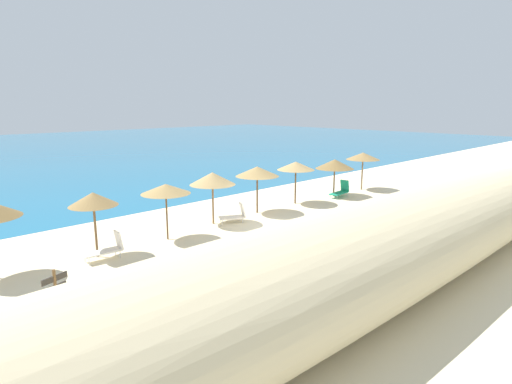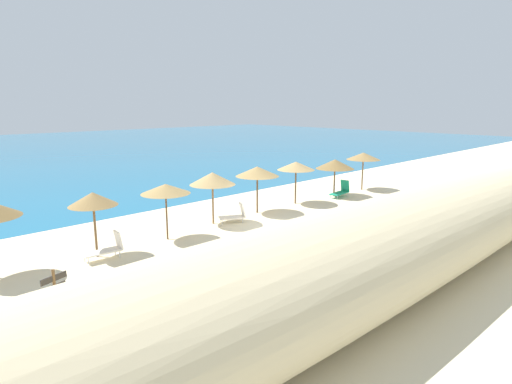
{
  "view_description": "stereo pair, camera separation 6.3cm",
  "coord_description": "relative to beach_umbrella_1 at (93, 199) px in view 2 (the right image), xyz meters",
  "views": [
    {
      "loc": [
        -14.94,
        -14.39,
        6.14
      ],
      "look_at": [
        1.04,
        1.92,
        1.45
      ],
      "focal_mm": 29.84,
      "sensor_mm": 36.0,
      "label": 1
    },
    {
      "loc": [
        -14.89,
        -14.43,
        6.14
      ],
      "look_at": [
        1.04,
        1.92,
        1.45
      ],
      "focal_mm": 29.84,
      "sensor_mm": 36.0,
      "label": 2
    }
  ],
  "objects": [
    {
      "name": "beach_umbrella_4",
      "position": [
        9.83,
        0.59,
        -0.01
      ],
      "size": [
        2.48,
        2.48,
        2.71
      ],
      "color": "brown",
      "rests_on": "ground_plane"
    },
    {
      "name": "dune_ridge",
      "position": [
        4.5,
        -9.92,
        -0.86
      ],
      "size": [
        54.51,
        6.29,
        3.14
      ],
      "primitive_type": "ellipsoid",
      "rotation": [
        0.0,
        0.0,
        -0.03
      ],
      "color": "beige",
      "rests_on": "ground_plane"
    },
    {
      "name": "wooden_signpost",
      "position": [
        -3.08,
        -4.19,
        -1.51
      ],
      "size": [
        0.81,
        0.29,
        1.51
      ],
      "rotation": [
        0.0,
        0.0,
        0.31
      ],
      "color": "brown",
      "rests_on": "ground_plane"
    },
    {
      "name": "beach_umbrella_6",
      "position": [
        16.81,
        0.19,
        -0.21
      ],
      "size": [
        2.58,
        2.58,
        2.54
      ],
      "color": "brown",
      "rests_on": "ground_plane"
    },
    {
      "name": "ground_plane",
      "position": [
        7.97,
        -2.07,
        -2.43
      ],
      "size": [
        160.0,
        160.0,
        0.0
      ],
      "primitive_type": "plane",
      "color": "beige"
    },
    {
      "name": "beach_umbrella_3",
      "position": [
        6.55,
        0.55,
        -0.02
      ],
      "size": [
        2.37,
        2.37,
        2.74
      ],
      "color": "brown",
      "rests_on": "ground_plane"
    },
    {
      "name": "sea_water",
      "position": [
        7.97,
        44.79,
        -2.42
      ],
      "size": [
        160.0,
        78.9,
        0.01
      ],
      "primitive_type": "cube",
      "color": "#1E6B93",
      "rests_on": "ground_plane"
    },
    {
      "name": "beach_umbrella_5",
      "position": [
        13.23,
        0.6,
        -0.02
      ],
      "size": [
        2.34,
        2.34,
        2.67
      ],
      "color": "brown",
      "rests_on": "ground_plane"
    },
    {
      "name": "lounge_chair_2",
      "position": [
        16.98,
        -0.26,
        -2.02
      ],
      "size": [
        1.69,
        0.75,
        1.09
      ],
      "rotation": [
        0.0,
        0.0,
        1.65
      ],
      "color": "#199972",
      "rests_on": "ground_plane"
    },
    {
      "name": "lounge_chair_1",
      "position": [
        7.54,
        -0.05,
        -2.03
      ],
      "size": [
        1.51,
        1.21,
        1.03
      ],
      "rotation": [
        0.0,
        0.0,
        1.08
      ],
      "color": "white",
      "rests_on": "ground_plane"
    },
    {
      "name": "beach_umbrella_2",
      "position": [
        3.37,
        -0.03,
        -0.04
      ],
      "size": [
        2.26,
        2.26,
        2.62
      ],
      "color": "brown",
      "rests_on": "ground_plane"
    },
    {
      "name": "beach_umbrella_7",
      "position": [
        20.18,
        0.11,
        0.05
      ],
      "size": [
        2.43,
        2.43,
        2.75
      ],
      "color": "brown",
      "rests_on": "ground_plane"
    },
    {
      "name": "beach_umbrella_1",
      "position": [
        0.0,
        0.0,
        0.0
      ],
      "size": [
        1.94,
        1.94,
        2.71
      ],
      "color": "brown",
      "rests_on": "ground_plane"
    },
    {
      "name": "lounge_chair_0",
      "position": [
        0.19,
        -0.54,
        -1.98
      ],
      "size": [
        1.57,
        0.67,
        1.08
      ],
      "rotation": [
        0.0,
        0.0,
        1.5
      ],
      "color": "white",
      "rests_on": "ground_plane"
    }
  ]
}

